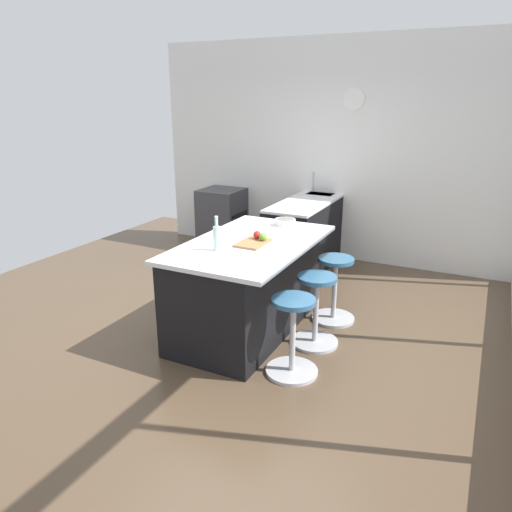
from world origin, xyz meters
name	(u,v)px	position (x,y,z in m)	size (l,w,h in m)	color
ground_plane	(235,329)	(0.00, 0.00, 0.00)	(7.00, 7.00, 0.00)	brown
interior_partition_left	(327,152)	(-2.69, 0.00, 1.48)	(0.15, 5.09, 2.96)	silver
sink_cabinet	(315,228)	(-2.35, -0.02, 0.47)	(2.26, 0.60, 1.20)	black
oven_range	(222,218)	(-2.34, -1.50, 0.45)	(0.60, 0.61, 0.89)	#38383D
kitchen_island	(247,285)	(-0.08, 0.10, 0.46)	(1.79, 1.07, 0.91)	black
stool_by_window	(334,291)	(-0.64, 0.81, 0.32)	(0.44, 0.44, 0.68)	#B7B7BC
stool_middle	(316,312)	(-0.08, 0.81, 0.32)	(0.44, 0.44, 0.68)	#B7B7BC
stool_near_camera	(293,339)	(0.48, 0.81, 0.32)	(0.44, 0.44, 0.68)	#B7B7BC
cutting_board	(253,243)	(-0.02, 0.20, 0.92)	(0.36, 0.24, 0.02)	olive
apple_green	(263,237)	(-0.09, 0.26, 0.97)	(0.07, 0.07, 0.07)	#609E2D
apple_red	(257,235)	(-0.12, 0.19, 0.97)	(0.08, 0.08, 0.08)	red
water_bottle	(217,237)	(0.30, 0.00, 1.03)	(0.06, 0.06, 0.31)	silver
fruit_bowl	(285,222)	(-0.76, 0.20, 0.95)	(0.22, 0.22, 0.07)	silver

